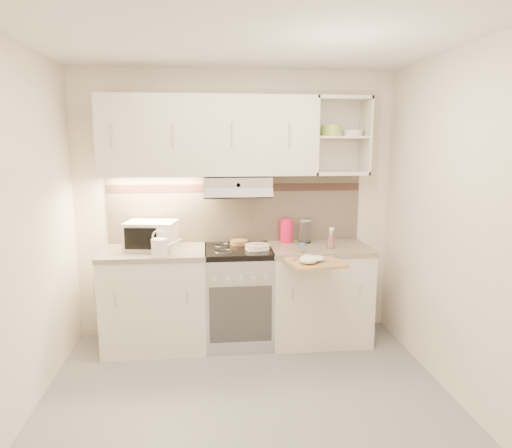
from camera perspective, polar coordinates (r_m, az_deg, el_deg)
name	(u,v)px	position (r m, az deg, el deg)	size (l,w,h in m)	color
ground	(249,408)	(3.46, -0.86, -22.00)	(3.00, 3.00, 0.00)	gray
room_shell	(244,173)	(3.30, -1.46, 6.43)	(3.04, 2.84, 2.52)	white
base_cabinet_left	(156,301)	(4.29, -12.40, -9.33)	(0.90, 0.60, 0.86)	silver
worktop_left	(154,252)	(4.16, -12.63, -3.47)	(0.92, 0.62, 0.04)	gray
base_cabinet_right	(318,295)	(4.38, 7.76, -8.78)	(0.90, 0.60, 0.86)	silver
worktop_right	(319,248)	(4.25, 7.90, -3.03)	(0.92, 0.62, 0.04)	gray
electric_range	(238,296)	(4.26, -2.21, -8.92)	(0.60, 0.60, 0.90)	#B7B7BC
microwave	(151,235)	(4.20, -12.95, -1.36)	(0.48, 0.39, 0.25)	silver
watering_can	(161,246)	(3.92, -11.84, -2.76)	(0.27, 0.14, 0.23)	white
plate_stack	(257,247)	(4.09, 0.17, -2.85)	(0.22, 0.22, 0.05)	white
bread_loaf	(239,242)	(4.28, -2.13, -2.30)	(0.16, 0.16, 0.04)	#A0773E
pink_pitcher	(286,230)	(4.36, 3.83, -0.80)	(0.12, 0.12, 0.23)	#ED104B
glass_jar	(305,231)	(4.36, 6.18, -0.83)	(0.12, 0.12, 0.23)	silver
spice_jar	(303,248)	(3.99, 5.85, -2.95)	(0.06, 0.06, 0.08)	silver
spray_bottle	(331,240)	(4.16, 9.33, -1.94)	(0.08, 0.08, 0.20)	pink
cutting_board	(315,263)	(3.77, 7.40, -4.82)	(0.43, 0.38, 0.02)	tan
dish_towel	(315,257)	(3.75, 7.34, -4.16)	(0.26, 0.22, 0.07)	white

